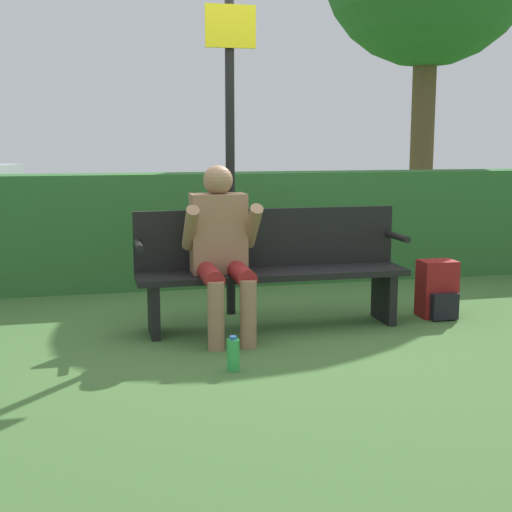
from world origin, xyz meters
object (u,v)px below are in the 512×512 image
object	(u,v)px
backpack	(438,290)
signpost	(230,136)
water_bottle	(233,354)
person_seated	(221,244)
park_bench	(271,266)

from	to	relation	value
backpack	signpost	world-z (taller)	signpost
water_bottle	person_seated	bearing A→B (deg)	84.36
backpack	water_bottle	bearing A→B (deg)	-152.80
signpost	park_bench	bearing A→B (deg)	-61.56
park_bench	backpack	bearing A→B (deg)	-1.93
park_bench	person_seated	bearing A→B (deg)	-160.22
water_bottle	signpost	xyz separation A→B (m)	(0.25, 1.37, 1.28)
person_seated	backpack	world-z (taller)	person_seated
backpack	signpost	xyz separation A→B (m)	(-1.53, 0.45, 1.17)
person_seated	signpost	distance (m)	0.94
park_bench	backpack	world-z (taller)	park_bench
person_seated	water_bottle	bearing A→B (deg)	-95.64
park_bench	signpost	world-z (taller)	signpost
person_seated	water_bottle	distance (m)	0.99
water_bottle	park_bench	bearing A→B (deg)	63.86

